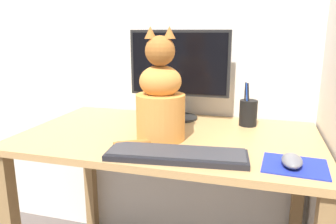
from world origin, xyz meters
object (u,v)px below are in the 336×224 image
at_px(monitor, 179,70).
at_px(pen_cup, 248,112).
at_px(keyboard, 177,155).
at_px(cat, 160,99).
at_px(computer_mouse_right, 292,161).

height_order(monitor, pen_cup, monitor).
bearing_deg(pen_cup, keyboard, -113.91).
height_order(keyboard, cat, cat).
bearing_deg(monitor, keyboard, -76.46).
height_order(cat, pen_cup, cat).
distance_m(keyboard, cat, 0.24).
relative_size(cat, pen_cup, 2.21).
distance_m(monitor, keyboard, 0.53).
bearing_deg(cat, monitor, 77.12).
bearing_deg(pen_cup, computer_mouse_right, -70.65).
bearing_deg(pen_cup, cat, -137.40).
bearing_deg(pen_cup, monitor, 174.99).
bearing_deg(keyboard, computer_mouse_right, -2.25).
height_order(keyboard, pen_cup, pen_cup).
xyz_separation_m(monitor, keyboard, (0.11, -0.47, -0.21)).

